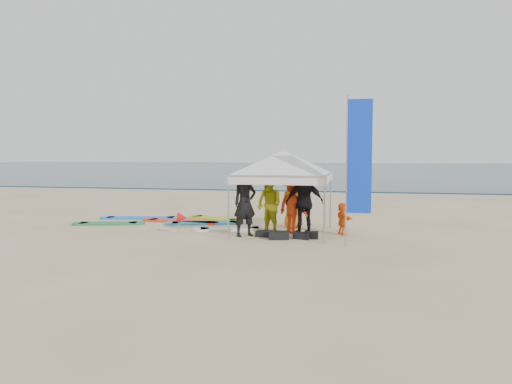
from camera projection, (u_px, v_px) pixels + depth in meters
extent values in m
plane|color=beige|center=(198.00, 244.00, 13.20)|extent=(120.00, 120.00, 0.00)
cube|color=#0C2633|center=(332.00, 169.00, 71.71)|extent=(160.00, 84.00, 0.08)
cube|color=silver|center=(292.00, 191.00, 30.95)|extent=(160.00, 1.20, 0.01)
imported|color=black|center=(245.00, 203.00, 14.38)|extent=(0.83, 0.80, 1.92)
imported|color=gold|center=(269.00, 205.00, 14.75)|extent=(1.08, 1.03, 1.76)
imported|color=red|center=(293.00, 206.00, 14.92)|extent=(1.24, 1.14, 1.67)
imported|color=black|center=(305.00, 202.00, 14.61)|extent=(1.22, 0.82, 1.92)
imported|color=orange|center=(293.00, 203.00, 16.02)|extent=(0.92, 0.75, 1.63)
imported|color=orange|center=(342.00, 219.00, 14.67)|extent=(0.64, 0.91, 0.95)
cylinder|color=#A5A5A8|center=(249.00, 199.00, 16.52)|extent=(0.05, 0.05, 1.78)
cylinder|color=#A5A5A8|center=(330.00, 200.00, 15.97)|extent=(0.05, 0.05, 1.78)
cylinder|color=#A5A5A8|center=(228.00, 207.00, 13.92)|extent=(0.05, 0.05, 1.78)
cylinder|color=#A5A5A8|center=(324.00, 210.00, 13.37)|extent=(0.05, 0.05, 1.78)
cube|color=white|center=(276.00, 181.00, 13.58)|extent=(2.76, 0.02, 0.24)
cube|color=white|center=(289.00, 176.00, 16.18)|extent=(2.76, 0.02, 0.24)
cube|color=white|center=(240.00, 178.00, 15.16)|extent=(0.02, 2.76, 0.24)
cube|color=white|center=(328.00, 179.00, 14.61)|extent=(0.02, 2.76, 0.24)
pyramid|color=white|center=(283.00, 150.00, 14.82)|extent=(3.77, 3.77, 0.71)
cylinder|color=#A5A5A8|center=(346.00, 172.00, 12.64)|extent=(0.04, 0.04, 3.87)
cube|color=blue|center=(360.00, 156.00, 12.54)|extent=(0.61, 0.03, 2.87)
cylinder|color=#A5A5A8|center=(179.00, 224.00, 14.82)|extent=(0.02, 0.02, 0.60)
cone|color=red|center=(183.00, 217.00, 14.78)|extent=(0.28, 0.28, 0.28)
cube|color=black|center=(279.00, 235.00, 13.94)|extent=(0.62, 0.47, 0.22)
cube|color=black|center=(302.00, 236.00, 13.99)|extent=(0.52, 0.41, 0.18)
cube|color=black|center=(266.00, 234.00, 14.40)|extent=(0.55, 0.47, 0.16)
cube|color=black|center=(312.00, 235.00, 14.03)|extent=(0.37, 0.27, 0.20)
cube|color=blue|center=(141.00, 218.00, 18.20)|extent=(2.49, 1.04, 0.07)
cube|color=red|center=(180.00, 221.00, 17.27)|extent=(2.42, 0.88, 0.07)
cube|color=#F6FE2A|center=(215.00, 219.00, 18.04)|extent=(1.97, 1.23, 0.07)
cube|color=white|center=(230.00, 229.00, 15.58)|extent=(1.91, 1.07, 0.07)
cube|color=#217B3E|center=(109.00, 223.00, 16.79)|extent=(1.96, 1.02, 0.07)
cube|color=#2A97E0|center=(204.00, 223.00, 16.88)|extent=(2.21, 1.17, 0.07)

